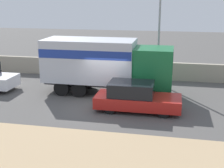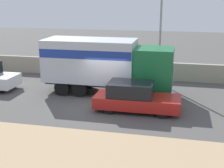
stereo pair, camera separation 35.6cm
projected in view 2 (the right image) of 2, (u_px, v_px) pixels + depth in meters
The scene contains 6 objects.
ground_plane at pixel (102, 106), 17.41m from camera, with size 80.00×80.00×0.00m, color #514F4C.
dirt_shoulder_foreground at pixel (60, 161), 11.53m from camera, with size 60.00×5.66×0.04m.
stone_wall_backdrop at pixel (123, 69), 23.27m from camera, with size 60.00×0.35×1.30m.
street_lamp at pixel (161, 28), 20.85m from camera, with size 0.56×0.28×6.55m.
box_truck at pixel (104, 62), 19.13m from camera, with size 7.87×2.56×3.38m.
car_hatchback at pixel (135, 97), 16.48m from camera, with size 4.51×1.81×1.54m.
Camera 2 is at (4.13, -15.91, 5.88)m, focal length 50.00 mm.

